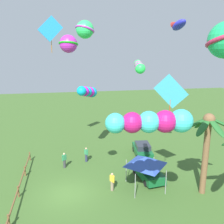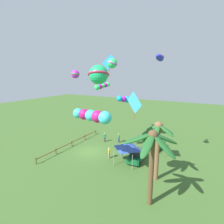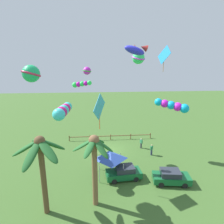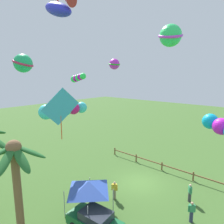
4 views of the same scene
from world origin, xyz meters
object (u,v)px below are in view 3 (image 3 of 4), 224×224
Objects in this scene: kite_diamond_1 at (164,55)px; kite_ball_6 at (31,74)px; spectator_2 at (110,157)px; kite_ball_4 at (138,58)px; kite_tube_7 at (173,106)px; palm_tree_1 at (94,155)px; kite_ball_8 at (87,71)px; kite_tube_2 at (81,84)px; spectator_0 at (141,143)px; festival_tent at (111,156)px; palm_tree_0 at (40,155)px; parked_car_0 at (124,173)px; spectator_1 at (152,150)px; kite_diamond_0 at (99,107)px; parked_car_1 at (171,177)px; kite_tube_3 at (63,111)px; kite_fish_5 at (136,50)px.

kite_diamond_1 is 1.52× the size of kite_ball_6.
spectator_2 is 13.06m from kite_ball_4.
kite_ball_4 is 7.59m from kite_tube_7.
palm_tree_1 is 12.42m from kite_ball_8.
palm_tree_1 is 8.34m from kite_tube_2.
spectator_0 is 7.76m from kite_tube_7.
kite_diamond_1 reaches higher than festival_tent.
palm_tree_0 is 1.75× the size of parked_car_0.
festival_tent is at bearing 24.31° from kite_tube_7.
kite_tube_2 reaches higher than parked_car_0.
kite_diamond_1 is (-8.16, -7.41, 11.24)m from festival_tent.
palm_tree_1 is at bearing 75.53° from spectator_2.
festival_tent is (6.14, 4.38, 1.65)m from spectator_1.
palm_tree_0 is 20.57m from kite_diamond_1.
festival_tent is 6.20m from kite_diamond_0.
parked_car_0 is 14.05m from kite_ball_6.
parked_car_1 is at bearing 79.12° from kite_diamond_1.
kite_ball_4 is at bearing 165.74° from kite_ball_8.
kite_ball_6 reaches higher than spectator_0.
kite_ball_6 is (6.30, -0.68, 3.20)m from kite_diamond_0.
parked_car_0 is 2.37m from festival_tent.
kite_diamond_0 is 5.14m from kite_tube_3.
palm_tree_0 is 1.05× the size of palm_tree_1.
spectator_2 is 1.06× the size of kite_ball_8.
kite_ball_6 reaches higher than spectator_2.
kite_ball_4 is at bearing -159.55° from kite_tube_2.
kite_tube_3 is 11.11m from kite_ball_4.
kite_fish_5 reaches higher than kite_tube_3.
kite_ball_6 is at bearing -5.73° from parked_car_1.
kite_tube_7 reaches higher than palm_tree_1.
kite_diamond_1 is (-14.15, -12.43, 8.28)m from palm_tree_0.
kite_ball_8 reaches higher than kite_tube_2.
kite_tube_2 is (9.24, 2.54, 9.54)m from spectator_1.
parked_car_1 is 17.63m from kite_ball_6.
palm_tree_0 is at bearing 72.96° from kite_ball_8.
kite_ball_6 is at bearing 24.59° from spectator_2.
kite_diamond_0 is 8.18m from kite_ball_8.
parked_car_1 is at bearing 174.62° from kite_diamond_0.
spectator_2 is (6.21, -4.88, 0.06)m from parked_car_1.
kite_fish_5 is at bearing 99.79° from parked_car_0.
spectator_1 is at bearing -144.51° from festival_tent.
kite_tube_3 is at bearing 16.80° from kite_ball_4.
kite_ball_4 reaches higher than kite_ball_6.
palm_tree_1 is at bearing 57.78° from kite_ball_4.
kite_tube_2 is at bearing 9.69° from kite_tube_7.
kite_ball_6 is (2.26, 2.33, 4.21)m from kite_tube_3.
parked_car_0 is at bearing -168.49° from kite_diamond_0.
kite_diamond_1 is 1.63× the size of kite_ball_4.
spectator_1 is 7.73m from festival_tent.
spectator_2 is at bearing -162.78° from kite_tube_2.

